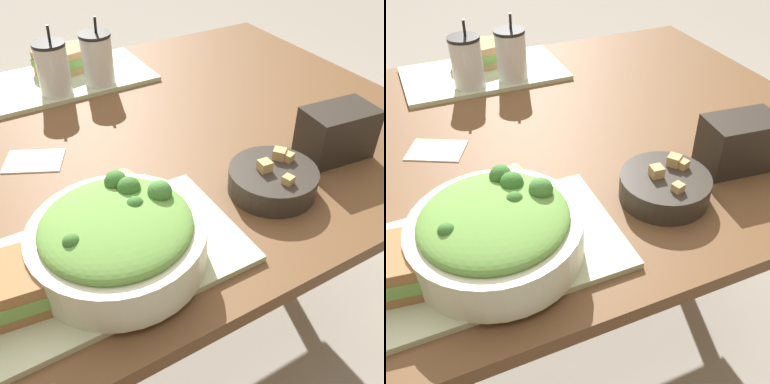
{
  "view_description": "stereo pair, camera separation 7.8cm",
  "coord_description": "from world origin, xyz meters",
  "views": [
    {
      "loc": [
        -0.31,
        -0.83,
        1.3
      ],
      "look_at": [
        0.0,
        -0.3,
        0.81
      ],
      "focal_mm": 42.0,
      "sensor_mm": 36.0,
      "label": 1
    },
    {
      "loc": [
        -0.24,
        -0.87,
        1.3
      ],
      "look_at": [
        0.0,
        -0.3,
        0.81
      ],
      "focal_mm": 42.0,
      "sensor_mm": 36.0,
      "label": 2
    }
  ],
  "objects": [
    {
      "name": "chip_bag",
      "position": [
        0.37,
        -0.28,
        0.81
      ],
      "size": [
        0.16,
        0.11,
        0.11
      ],
      "rotation": [
        0.0,
        0.0,
        -0.1
      ],
      "color": "#28231E",
      "rests_on": "dining_table"
    },
    {
      "name": "baguette_near",
      "position": [
        -0.12,
        -0.24,
        0.8
      ],
      "size": [
        0.13,
        0.11,
        0.06
      ],
      "rotation": [
        0.0,
        0.0,
        2.09
      ],
      "color": "tan",
      "rests_on": "tray_near"
    },
    {
      "name": "drink_cup_red",
      "position": [
        0.06,
        0.29,
        0.83
      ],
      "size": [
        0.08,
        0.08,
        0.18
      ],
      "color": "silver",
      "rests_on": "tray_far"
    },
    {
      "name": "soup_bowl",
      "position": [
        0.18,
        -0.32,
        0.78
      ],
      "size": [
        0.17,
        0.17,
        0.07
      ],
      "color": "#2D2823",
      "rests_on": "dining_table"
    },
    {
      "name": "tray_far",
      "position": [
        0.0,
        0.37,
        0.76
      ],
      "size": [
        0.45,
        0.26,
        0.01
      ],
      "color": "#B2BC99",
      "rests_on": "dining_table"
    },
    {
      "name": "dining_table",
      "position": [
        0.0,
        0.0,
        0.67
      ],
      "size": [
        1.47,
        1.05,
        0.76
      ],
      "color": "brown",
      "rests_on": "ground_plane"
    },
    {
      "name": "drink_cup_dark",
      "position": [
        -0.06,
        0.29,
        0.83
      ],
      "size": [
        0.08,
        0.08,
        0.18
      ],
      "color": "silver",
      "rests_on": "tray_far"
    },
    {
      "name": "baguette_far",
      "position": [
        0.06,
        0.46,
        0.8
      ],
      "size": [
        0.1,
        0.08,
        0.06
      ],
      "rotation": [
        0.0,
        0.0,
        1.41
      ],
      "color": "tan",
      "rests_on": "tray_far"
    },
    {
      "name": "napkin_folded",
      "position": [
        -0.19,
        0.02,
        0.76
      ],
      "size": [
        0.15,
        0.13,
        0.0
      ],
      "color": "white",
      "rests_on": "dining_table"
    },
    {
      "name": "salad_bowl",
      "position": [
        -0.15,
        -0.35,
        0.82
      ],
      "size": [
        0.27,
        0.27,
        0.12
      ],
      "color": "beige",
      "rests_on": "tray_near"
    },
    {
      "name": "ground_plane",
      "position": [
        0.0,
        0.0,
        0.0
      ],
      "size": [
        12.0,
        12.0,
        0.0
      ],
      "primitive_type": "plane",
      "color": "gray"
    },
    {
      "name": "sandwich_far",
      "position": [
        0.0,
        0.41,
        0.8
      ],
      "size": [
        0.16,
        0.12,
        0.06
      ],
      "rotation": [
        0.0,
        0.0,
        0.2
      ],
      "color": "tan",
      "rests_on": "tray_far"
    },
    {
      "name": "tray_near",
      "position": [
        -0.17,
        -0.33,
        0.76
      ],
      "size": [
        0.45,
        0.26,
        0.01
      ],
      "color": "#B2BC99",
      "rests_on": "dining_table"
    }
  ]
}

